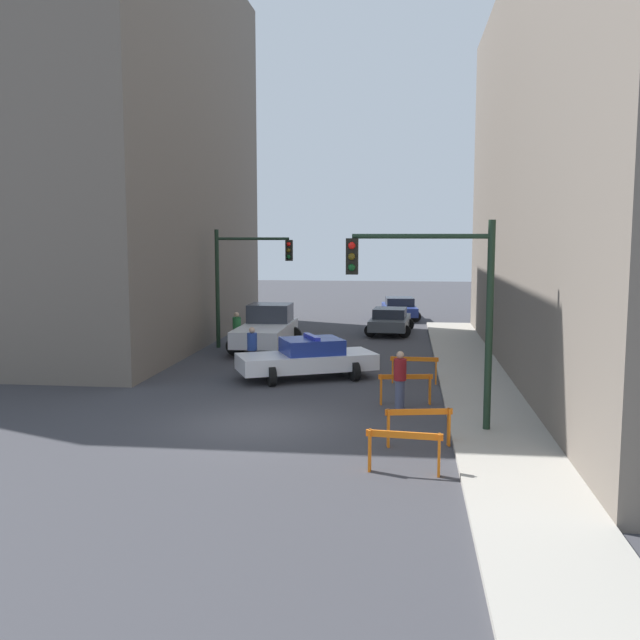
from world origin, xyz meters
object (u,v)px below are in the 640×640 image
Objects in this scene: pedestrian_corner at (237,331)px; barrier_mid at (419,421)px; parked_car_mid at (399,308)px; police_car at (308,358)px; parked_car_near at (390,320)px; pedestrian_sidewalk at (400,379)px; pedestrian_crossing at (252,349)px; barrier_back at (406,384)px; traffic_light_far at (242,271)px; barrier_corner at (414,365)px; white_truck at (267,328)px; traffic_light_near at (442,293)px; barrier_front at (404,445)px.

pedestrian_corner is 1.05× the size of barrier_mid.
police_car is at bearing -105.01° from parked_car_mid.
police_car is at bearing -98.45° from parked_car_near.
barrier_mid is (0.48, -3.70, -0.24)m from pedestrian_sidewalk.
barrier_mid is (3.69, -7.61, -0.11)m from police_car.
pedestrian_crossing is 1.00× the size of pedestrian_corner.
pedestrian_sidewalk is 1.05× the size of barrier_back.
traffic_light_far is at bearing 6.29° from police_car.
parked_car_near reaches higher than barrier_back.
barrier_corner is at bearing -42.17° from traffic_light_far.
barrier_mid is at bearing -61.81° from traffic_light_far.
pedestrian_corner is (-0.09, -0.66, -2.54)m from traffic_light_far.
white_truck is 7.61m from parked_car_near.
parked_car_near is at bearing 95.18° from barrier_corner.
traffic_light_near is 3.27× the size of barrier_back.
traffic_light_far is 13.89m from parked_car_mid.
barrier_front is 2.03m from barrier_mid.
parked_car_near is at bearing -99.31° from parked_car_mid.
pedestrian_crossing is at bearing -84.29° from white_truck.
parked_car_near is 2.66× the size of pedestrian_sidewalk.
white_truck is 11.77m from pedestrian_sidewalk.
police_car is 4.81m from barrier_back.
barrier_mid is at bearing -94.17° from parked_car_mid.
barrier_corner is (7.46, -6.75, -2.78)m from traffic_light_far.
traffic_light_near is 1.18× the size of parked_car_near.
white_truck is (-2.69, 6.27, 0.18)m from police_car.
barrier_back is (7.26, -9.15, -0.24)m from pedestrian_corner.
pedestrian_sidewalk is at bearing -59.86° from white_truck.
traffic_light_near is 14.75m from pedestrian_corner.
police_car is 12.05m from parked_car_near.
pedestrian_crossing is 1.05× the size of barrier_back.
parked_car_mid is 18.60m from barrier_corner.
white_truck is at bearing 40.48° from pedestrian_crossing.
pedestrian_corner is at bearing 9.73° from police_car.
traffic_light_near is at bearing 75.26° from barrier_front.
police_car is at bearing 123.86° from traffic_light_near.
barrier_back is (7.17, -9.81, -2.78)m from traffic_light_far.
parked_car_near is at bearing 95.30° from traffic_light_near.
barrier_back is at bearing -95.31° from barrier_corner.
barrier_back is at bearing -94.70° from parked_car_mid.
traffic_light_far is at bearing 122.36° from traffic_light_near.
parked_car_near is at bearing 92.16° from barrier_front.
white_truck is (1.11, -0.10, -2.49)m from traffic_light_far.
traffic_light_far is 3.27× the size of barrier_back.
barrier_corner is (3.65, -0.38, -0.11)m from police_car.
pedestrian_crossing reaches higher than parked_car_mid.
police_car is (3.80, -6.37, -2.67)m from traffic_light_far.
parked_car_near reaches higher than barrier_mid.
white_truck is 9.20m from barrier_corner.
traffic_light_far is at bearing 174.78° from white_truck.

